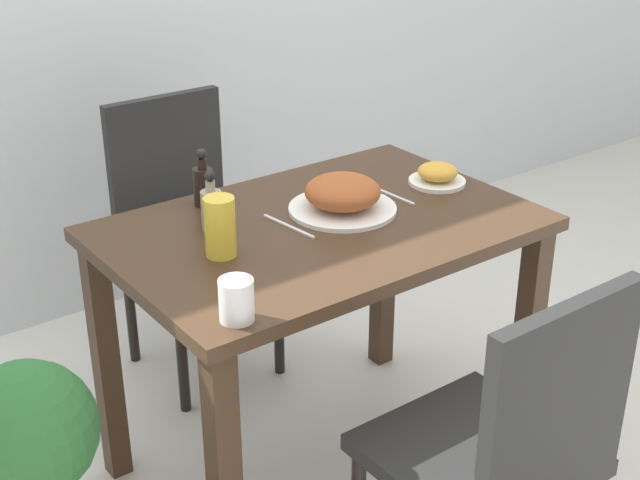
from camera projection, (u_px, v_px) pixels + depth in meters
ground_plane at (320, 460)px, 2.60m from camera, size 16.00×16.00×0.00m
dining_table at (320, 265)px, 2.33m from camera, size 1.08×0.72×0.76m
chair_near at (506, 447)px, 1.84m from camera, size 0.42×0.42×0.90m
chair_far at (186, 221)px, 2.89m from camera, size 0.42×0.42×0.90m
food_plate at (343, 196)px, 2.32m from camera, size 0.29×0.29×0.10m
side_plate at (437, 175)px, 2.51m from camera, size 0.16×0.16×0.06m
drink_cup at (236, 300)px, 1.81m from camera, size 0.07×0.07×0.09m
juice_glass at (220, 227)px, 2.07m from camera, size 0.07×0.07×0.15m
sauce_bottle at (212, 207)px, 2.21m from camera, size 0.05×0.05×0.16m
condiment_bottle at (203, 184)px, 2.35m from camera, size 0.05×0.05×0.16m
fork_utensil at (289, 226)px, 2.25m from camera, size 0.03×0.19×0.00m
spoon_utensil at (392, 195)px, 2.43m from camera, size 0.02×0.16×0.00m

